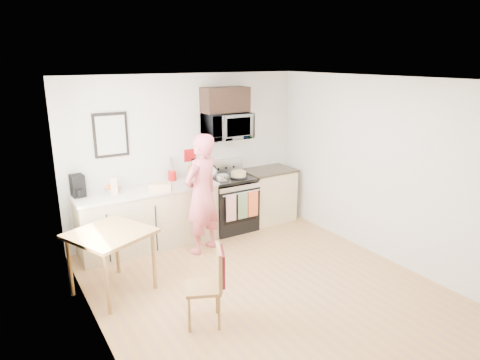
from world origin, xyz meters
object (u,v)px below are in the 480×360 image
cake (239,174)px  person (202,194)px  range (230,204)px  chair (214,275)px  dining_table (110,239)px  microwave (227,126)px

cake → person: bearing=-154.3°
range → person: bearing=-146.3°
person → chair: person is taller
dining_table → cake: (2.39, 0.93, 0.26)m
person → chair: (-0.71, -1.72, -0.33)m
microwave → range: bearing=-89.9°
dining_table → chair: (0.78, -1.22, -0.14)m
cake → chair: bearing=-126.8°
cake → range: bearing=138.4°
microwave → person: (-0.79, -0.63, -0.86)m
chair → cake: size_ratio=2.97×
person → dining_table: 1.58m
microwave → cake: microwave is taller
person → chair: bearing=44.7°
range → dining_table: range is taller
microwave → person: microwave is taller
microwave → person: bearing=-141.4°
range → microwave: size_ratio=1.53×
microwave → dining_table: microwave is taller
person → chair: size_ratio=2.03×
range → microwave: microwave is taller
microwave → dining_table: bearing=-153.7°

